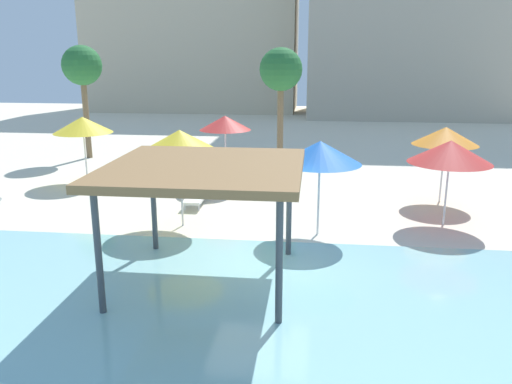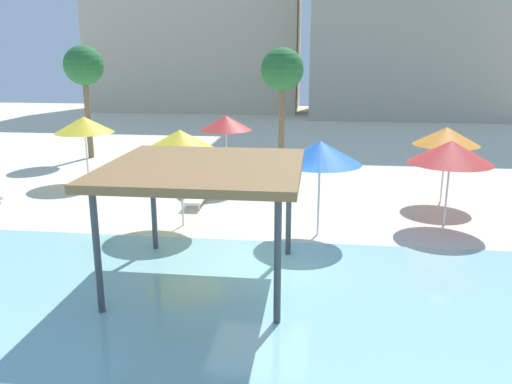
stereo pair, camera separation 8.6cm
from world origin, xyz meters
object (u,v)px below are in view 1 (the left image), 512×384
at_px(shade_pavilion, 205,172).
at_px(beach_umbrella_yellow_0, 83,125).
at_px(beach_umbrella_orange_5, 446,136).
at_px(palm_tree_2, 82,68).
at_px(lounge_chair_0, 197,194).
at_px(beach_umbrella_red_2, 450,152).
at_px(beach_umbrella_red_3, 225,123).
at_px(palm_tree_0, 281,72).
at_px(beach_umbrella_blue_1, 320,152).
at_px(beach_umbrella_yellow_6, 180,141).

height_order(shade_pavilion, beach_umbrella_yellow_0, shade_pavilion).
relative_size(beach_umbrella_orange_5, palm_tree_2, 0.48).
height_order(beach_umbrella_orange_5, lounge_chair_0, beach_umbrella_orange_5).
bearing_deg(shade_pavilion, beach_umbrella_red_2, 37.15).
distance_m(shade_pavilion, beach_umbrella_red_3, 8.82).
bearing_deg(beach_umbrella_orange_5, palm_tree_0, 139.17).
relative_size(shade_pavilion, lounge_chair_0, 2.22).
bearing_deg(palm_tree_2, beach_umbrella_red_2, -30.11).
bearing_deg(lounge_chair_0, beach_umbrella_yellow_0, -116.29).
xyz_separation_m(shade_pavilion, beach_umbrella_red_2, (6.34, 4.80, -0.32)).
bearing_deg(palm_tree_0, palm_tree_2, 174.05).
distance_m(shade_pavilion, lounge_chair_0, 6.82).
bearing_deg(palm_tree_2, beach_umbrella_yellow_0, -67.02).
bearing_deg(palm_tree_2, beach_umbrella_blue_1, -41.72).
height_order(beach_umbrella_yellow_0, palm_tree_0, palm_tree_0).
distance_m(beach_umbrella_red_2, beach_umbrella_orange_5, 2.65).
relative_size(beach_umbrella_red_2, beach_umbrella_yellow_6, 0.89).
height_order(beach_umbrella_blue_1, beach_umbrella_red_2, beach_umbrella_blue_1).
xyz_separation_m(beach_umbrella_red_3, palm_tree_0, (1.86, 3.85, 1.79)).
height_order(shade_pavilion, beach_umbrella_yellow_6, beach_umbrella_yellow_6).
height_order(beach_umbrella_orange_5, palm_tree_0, palm_tree_0).
relative_size(beach_umbrella_red_3, palm_tree_0, 0.52).
bearing_deg(beach_umbrella_red_3, palm_tree_2, 148.01).
xyz_separation_m(beach_umbrella_blue_1, beach_umbrella_yellow_6, (-4.06, 0.30, 0.19)).
bearing_deg(beach_umbrella_red_3, beach_umbrella_yellow_0, -179.63).
relative_size(palm_tree_0, palm_tree_2, 0.98).
bearing_deg(shade_pavilion, palm_tree_0, 86.42).
distance_m(beach_umbrella_red_2, palm_tree_2, 17.68).
bearing_deg(beach_umbrella_yellow_0, beach_umbrella_orange_5, -5.50).
bearing_deg(beach_umbrella_orange_5, lounge_chair_0, -172.07).
bearing_deg(beach_umbrella_orange_5, beach_umbrella_yellow_6, -156.52).
bearing_deg(beach_umbrella_red_2, beach_umbrella_orange_5, 79.90).
bearing_deg(beach_umbrella_red_2, lounge_chair_0, 169.85).
height_order(lounge_chair_0, palm_tree_0, palm_tree_0).
xyz_separation_m(beach_umbrella_red_2, lounge_chair_0, (-7.98, 1.43, -1.92)).
distance_m(beach_umbrella_yellow_6, lounge_chair_0, 3.33).
distance_m(beach_umbrella_orange_5, lounge_chair_0, 8.76).
xyz_separation_m(shade_pavilion, palm_tree_2, (-8.84, 13.61, 1.83)).
bearing_deg(lounge_chair_0, beach_umbrella_red_2, 79.42).
distance_m(beach_umbrella_yellow_6, palm_tree_0, 9.28).
distance_m(beach_umbrella_red_3, lounge_chair_0, 3.36).
relative_size(beach_umbrella_yellow_6, palm_tree_0, 0.55).
bearing_deg(palm_tree_2, lounge_chair_0, -45.70).
xyz_separation_m(beach_umbrella_red_2, beach_umbrella_orange_5, (0.46, 2.61, 0.07)).
height_order(beach_umbrella_red_3, palm_tree_2, palm_tree_2).
xyz_separation_m(shade_pavilion, lounge_chair_0, (-1.65, 6.23, -2.24)).
bearing_deg(beach_umbrella_red_3, shade_pavilion, -83.04).
xyz_separation_m(beach_umbrella_yellow_6, palm_tree_0, (2.33, 8.82, 1.69)).
distance_m(beach_umbrella_red_3, palm_tree_0, 4.64).
relative_size(beach_umbrella_yellow_6, lounge_chair_0, 1.54).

